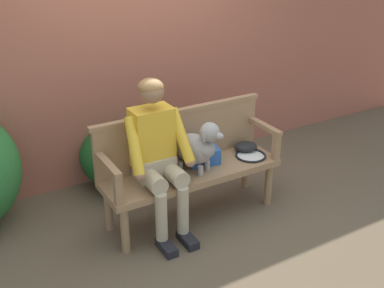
{
  "coord_description": "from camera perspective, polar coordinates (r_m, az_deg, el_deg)",
  "views": [
    {
      "loc": [
        -1.84,
        -3.17,
        2.44
      ],
      "look_at": [
        0.0,
        0.0,
        0.73
      ],
      "focal_mm": 44.13,
      "sensor_mm": 36.0,
      "label": 1
    }
  ],
  "objects": [
    {
      "name": "bench_armrest_right_end",
      "position": [
        4.41,
        9.26,
        1.13
      ],
      "size": [
        0.06,
        0.49,
        0.28
      ],
      "color": "#93704C",
      "rests_on": "garden_bench"
    },
    {
      "name": "sports_bag",
      "position": [
        4.25,
        1.3,
        -1.39
      ],
      "size": [
        0.31,
        0.25,
        0.14
      ],
      "primitive_type": "cube",
      "rotation": [
        0.0,
        0.0,
        -0.2
      ],
      "color": "#2856A3",
      "rests_on": "garden_bench"
    },
    {
      "name": "bench_backrest",
      "position": [
        4.21,
        -1.46,
        1.11
      ],
      "size": [
        1.66,
        0.06,
        0.5
      ],
      "color": "#93704C",
      "rests_on": "garden_bench"
    },
    {
      "name": "person_seated",
      "position": [
        3.89,
        -4.27,
        -0.89
      ],
      "size": [
        0.56,
        0.64,
        1.35
      ],
      "color": "black",
      "rests_on": "ground"
    },
    {
      "name": "hedge_bush_mid_right",
      "position": [
        4.83,
        -8.57,
        -1.26
      ],
      "size": [
        0.83,
        0.79,
        0.65
      ],
      "primitive_type": "ellipsoid",
      "color": "#194C1E",
      "rests_on": "ground"
    },
    {
      "name": "baseball_glove",
      "position": [
        4.51,
        6.51,
        -0.31
      ],
      "size": [
        0.26,
        0.23,
        0.09
      ],
      "primitive_type": "ellipsoid",
      "rotation": [
        0.0,
        0.0,
        -0.32
      ],
      "color": "black",
      "rests_on": "garden_bench"
    },
    {
      "name": "garden_bench",
      "position": [
        4.19,
        -0.0,
        -3.91
      ],
      "size": [
        1.62,
        0.49,
        0.48
      ],
      "color": "#93704C",
      "rests_on": "ground"
    },
    {
      "name": "dog_on_bench",
      "position": [
        4.04,
        0.71,
        -0.27
      ],
      "size": [
        0.37,
        0.46,
        0.48
      ],
      "color": "gray",
      "rests_on": "garden_bench"
    },
    {
      "name": "brick_garden_fence",
      "position": [
        4.89,
        -7.49,
        12.5
      ],
      "size": [
        8.0,
        0.3,
        2.8
      ],
      "primitive_type": "cube",
      "color": "#9E5642",
      "rests_on": "ground"
    },
    {
      "name": "bench_armrest_left_end",
      "position": [
        3.71,
        -9.68,
        -3.71
      ],
      "size": [
        0.06,
        0.49,
        0.28
      ],
      "color": "#93704C",
      "rests_on": "garden_bench"
    },
    {
      "name": "ground_plane",
      "position": [
        4.41,
        -0.0,
        -8.63
      ],
      "size": [
        40.0,
        40.0,
        0.0
      ],
      "primitive_type": "plane",
      "color": "brown"
    },
    {
      "name": "tennis_racket",
      "position": [
        4.44,
        6.94,
        -1.23
      ],
      "size": [
        0.34,
        0.58,
        0.03
      ],
      "color": "black",
      "rests_on": "garden_bench"
    }
  ]
}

